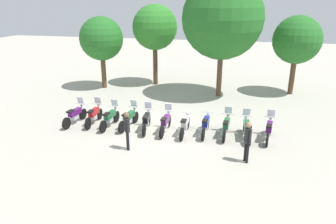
% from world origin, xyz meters
% --- Properties ---
extents(ground_plane, '(80.00, 80.00, 0.00)m').
position_xyz_m(ground_plane, '(0.00, 0.00, 0.00)').
color(ground_plane, '#ADA899').
extents(motorcycle_0, '(0.62, 2.19, 1.37)m').
position_xyz_m(motorcycle_0, '(-5.10, -0.08, 0.52)').
color(motorcycle_0, black).
rests_on(motorcycle_0, ground_plane).
extents(motorcycle_1, '(0.62, 2.19, 1.37)m').
position_xyz_m(motorcycle_1, '(-4.09, 0.15, 0.52)').
color(motorcycle_1, black).
rests_on(motorcycle_1, ground_plane).
extents(motorcycle_2, '(0.62, 2.19, 1.37)m').
position_xyz_m(motorcycle_2, '(-3.06, -0.04, 0.52)').
color(motorcycle_2, black).
rests_on(motorcycle_2, ground_plane).
extents(motorcycle_3, '(0.66, 2.19, 1.37)m').
position_xyz_m(motorcycle_3, '(-2.04, 0.10, 0.52)').
color(motorcycle_3, black).
rests_on(motorcycle_3, ground_plane).
extents(motorcycle_4, '(0.62, 2.18, 1.37)m').
position_xyz_m(motorcycle_4, '(-1.03, -0.03, 0.52)').
color(motorcycle_4, black).
rests_on(motorcycle_4, ground_plane).
extents(motorcycle_5, '(0.62, 2.19, 1.37)m').
position_xyz_m(motorcycle_5, '(-0.00, -0.05, 0.52)').
color(motorcycle_5, black).
rests_on(motorcycle_5, ground_plane).
extents(motorcycle_6, '(0.62, 2.19, 0.99)m').
position_xyz_m(motorcycle_6, '(1.02, -0.07, 0.50)').
color(motorcycle_6, black).
rests_on(motorcycle_6, ground_plane).
extents(motorcycle_7, '(0.62, 2.19, 0.99)m').
position_xyz_m(motorcycle_7, '(2.04, 0.17, 0.50)').
color(motorcycle_7, black).
rests_on(motorcycle_7, ground_plane).
extents(motorcycle_8, '(0.62, 2.19, 1.37)m').
position_xyz_m(motorcycle_8, '(3.06, 0.17, 0.52)').
color(motorcycle_8, black).
rests_on(motorcycle_8, ground_plane).
extents(motorcycle_9, '(0.62, 2.18, 1.37)m').
position_xyz_m(motorcycle_9, '(4.07, 0.09, 0.52)').
color(motorcycle_9, black).
rests_on(motorcycle_9, ground_plane).
extents(motorcycle_10, '(0.66, 2.18, 1.37)m').
position_xyz_m(motorcycle_10, '(5.10, 0.21, 0.52)').
color(motorcycle_10, black).
rests_on(motorcycle_10, ground_plane).
extents(person_0, '(0.32, 0.38, 1.78)m').
position_xyz_m(person_0, '(-1.18, -2.41, 1.06)').
color(person_0, black).
rests_on(person_0, ground_plane).
extents(person_1, '(0.33, 0.38, 1.80)m').
position_xyz_m(person_1, '(4.05, -2.39, 1.07)').
color(person_1, black).
rests_on(person_1, ground_plane).
extents(tree_0, '(3.23, 3.23, 5.38)m').
position_xyz_m(tree_0, '(-6.74, 7.41, 3.73)').
color(tree_0, brown).
rests_on(tree_0, ground_plane).
extents(tree_1, '(3.45, 3.45, 6.21)m').
position_xyz_m(tree_1, '(-3.15, 9.36, 4.46)').
color(tree_1, brown).
rests_on(tree_1, ground_plane).
extents(tree_2, '(5.41, 5.41, 8.02)m').
position_xyz_m(tree_2, '(2.10, 7.22, 5.30)').
color(tree_2, brown).
rests_on(tree_2, ground_plane).
extents(tree_3, '(3.31, 3.31, 5.52)m').
position_xyz_m(tree_3, '(7.15, 8.92, 3.84)').
color(tree_3, brown).
rests_on(tree_3, ground_plane).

